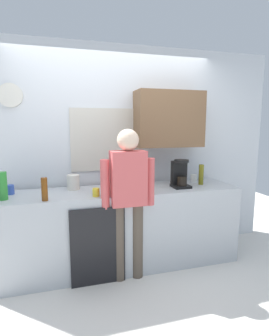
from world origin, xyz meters
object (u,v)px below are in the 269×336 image
(bottle_dark_sauce, at_px, (117,184))
(bottle_amber_beer, at_px, (44,189))
(cup_blue_mug, at_px, (10,190))
(bottle_olive_oil, at_px, (201,175))
(bottle_clear_soda, at_px, (2,186))
(storage_canister, at_px, (73,182))
(dish_soap, at_px, (146,180))
(person_at_sink, at_px, (128,193))
(cup_white_mug, at_px, (194,178))
(coffee_maker, at_px, (180,175))
(cup_yellow_cup, at_px, (96,192))

(bottle_dark_sauce, relative_size, bottle_amber_beer, 0.78)
(cup_blue_mug, bearing_deg, bottle_dark_sauce, -11.47)
(bottle_dark_sauce, height_order, bottle_olive_oil, bottle_olive_oil)
(bottle_clear_soda, bearing_deg, storage_canister, 19.61)
(bottle_dark_sauce, distance_m, dish_soap, 0.42)
(bottle_dark_sauce, distance_m, person_at_sink, 0.21)
(cup_blue_mug, height_order, storage_canister, storage_canister)
(bottle_amber_beer, relative_size, cup_white_mug, 2.42)
(dish_soap, height_order, person_at_sink, person_at_sink)
(dish_soap, bearing_deg, bottle_dark_sauce, -157.34)
(cup_blue_mug, relative_size, cup_white_mug, 1.05)
(bottle_amber_beer, height_order, storage_canister, bottle_amber_beer)
(coffee_maker, distance_m, dish_soap, 0.40)
(cup_white_mug, bearing_deg, cup_blue_mug, -178.49)
(bottle_amber_beer, distance_m, cup_yellow_cup, 0.51)
(bottle_dark_sauce, relative_size, bottle_clear_soda, 0.64)
(bottle_olive_oil, xyz_separation_m, dish_soap, (-0.69, 0.06, -0.05))
(bottle_amber_beer, height_order, cup_white_mug, bottle_amber_beer)
(cup_white_mug, bearing_deg, bottle_olive_oil, -88.95)
(coffee_maker, relative_size, person_at_sink, 0.21)
(bottle_dark_sauce, height_order, bottle_amber_beer, bottle_amber_beer)
(bottle_dark_sauce, relative_size, cup_yellow_cup, 2.12)
(bottle_dark_sauce, xyz_separation_m, bottle_olive_oil, (1.08, 0.10, 0.03))
(cup_blue_mug, xyz_separation_m, dish_soap, (1.50, -0.06, 0.03))
(cup_yellow_cup, bearing_deg, cup_white_mug, 16.37)
(bottle_olive_oil, distance_m, cup_blue_mug, 2.20)
(cup_yellow_cup, bearing_deg, storage_canister, 119.40)
(bottle_clear_soda, bearing_deg, person_at_sink, -9.80)
(bottle_dark_sauce, relative_size, storage_canister, 1.06)
(coffee_maker, bearing_deg, bottle_olive_oil, 9.82)
(person_at_sink, bearing_deg, bottle_dark_sauce, 117.03)
(bottle_olive_oil, relative_size, cup_blue_mug, 2.50)
(bottle_clear_soda, relative_size, cup_yellow_cup, 3.29)
(bottle_olive_oil, xyz_separation_m, cup_blue_mug, (-2.20, 0.12, -0.07))
(bottle_olive_oil, bearing_deg, storage_canister, 174.14)
(bottle_clear_soda, bearing_deg, bottle_olive_oil, 2.27)
(bottle_olive_oil, height_order, bottle_amber_beer, bottle_olive_oil)
(person_at_sink, bearing_deg, cup_white_mug, 31.79)
(cup_blue_mug, distance_m, storage_canister, 0.66)
(bottle_dark_sauce, xyz_separation_m, bottle_amber_beer, (-0.75, -0.14, 0.03))
(cup_white_mug, bearing_deg, bottle_dark_sauce, -165.27)
(bottle_clear_soda, xyz_separation_m, dish_soap, (1.53, 0.15, -0.06))
(storage_canister, bearing_deg, coffee_maker, -9.80)
(coffee_maker, xyz_separation_m, bottle_dark_sauce, (-0.77, -0.05, -0.06))
(bottle_olive_oil, distance_m, cup_white_mug, 0.20)
(bottle_dark_sauce, bearing_deg, bottle_clear_soda, 179.25)
(cup_blue_mug, xyz_separation_m, storage_canister, (0.66, 0.04, 0.04))
(coffee_maker, height_order, cup_blue_mug, coffee_maker)
(cup_yellow_cup, xyz_separation_m, cup_white_mug, (1.32, 0.39, 0.01))
(bottle_olive_oil, relative_size, cup_white_mug, 2.63)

